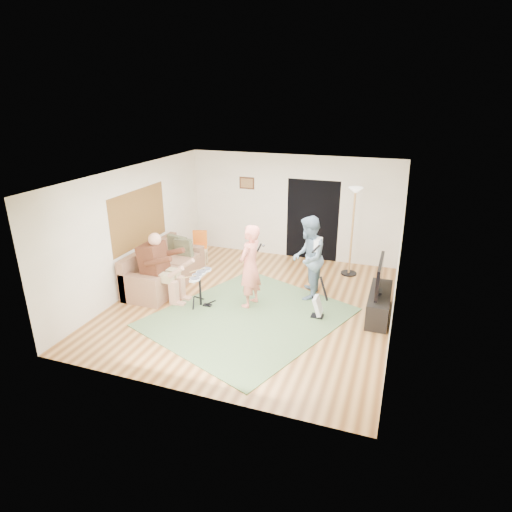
# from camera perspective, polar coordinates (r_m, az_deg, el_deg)

# --- Properties ---
(floor) EXTENTS (6.00, 6.00, 0.00)m
(floor) POSITION_cam_1_polar(r_m,az_deg,el_deg) (8.99, -0.38, -6.37)
(floor) COLOR brown
(floor) RESTS_ON ground
(walls) EXTENTS (5.50, 6.00, 2.70)m
(walls) POSITION_cam_1_polar(r_m,az_deg,el_deg) (8.46, -0.40, 1.79)
(walls) COLOR white
(walls) RESTS_ON floor
(ceiling) EXTENTS (6.00, 6.00, 0.00)m
(ceiling) POSITION_cam_1_polar(r_m,az_deg,el_deg) (8.12, -0.42, 10.84)
(ceiling) COLOR white
(ceiling) RESTS_ON walls
(window_blinds) EXTENTS (0.00, 2.05, 2.05)m
(window_blinds) POSITION_cam_1_polar(r_m,az_deg,el_deg) (9.79, -15.33, 4.94)
(window_blinds) COLOR brown
(window_blinds) RESTS_ON walls
(doorway) EXTENTS (2.10, 0.00, 2.10)m
(doorway) POSITION_cam_1_polar(r_m,az_deg,el_deg) (11.16, 7.52, 4.74)
(doorway) COLOR black
(doorway) RESTS_ON walls
(picture_frame) EXTENTS (0.42, 0.03, 0.32)m
(picture_frame) POSITION_cam_1_polar(r_m,az_deg,el_deg) (11.45, -1.23, 9.70)
(picture_frame) COLOR #3F2314
(picture_frame) RESTS_ON walls
(area_rug) EXTENTS (4.12, 4.38, 0.02)m
(area_rug) POSITION_cam_1_polar(r_m,az_deg,el_deg) (8.47, -0.97, -8.12)
(area_rug) COLOR #516E43
(area_rug) RESTS_ON floor
(sofa) EXTENTS (0.92, 2.22, 0.90)m
(sofa) POSITION_cam_1_polar(r_m,az_deg,el_deg) (9.98, -12.47, -2.13)
(sofa) COLOR #8F6347
(sofa) RESTS_ON floor
(drummer) EXTENTS (0.95, 0.53, 1.47)m
(drummer) POSITION_cam_1_polar(r_m,az_deg,el_deg) (9.15, -12.33, -2.42)
(drummer) COLOR #4F2616
(drummer) RESTS_ON sofa
(drum_kit) EXTENTS (0.40, 0.72, 0.74)m
(drum_kit) POSITION_cam_1_polar(r_m,az_deg,el_deg) (8.86, -7.45, -4.66)
(drum_kit) COLOR black
(drum_kit) RESTS_ON floor
(singer) EXTENTS (0.53, 0.70, 1.73)m
(singer) POSITION_cam_1_polar(r_m,az_deg,el_deg) (8.57, -0.82, -1.40)
(singer) COLOR #ED7B67
(singer) RESTS_ON floor
(microphone) EXTENTS (0.06, 0.06, 0.24)m
(microphone) POSITION_cam_1_polar(r_m,az_deg,el_deg) (8.35, 0.45, 1.14)
(microphone) COLOR black
(microphone) RESTS_ON singer
(guitarist) EXTENTS (0.76, 0.93, 1.78)m
(guitarist) POSITION_cam_1_polar(r_m,az_deg,el_deg) (9.02, 6.95, -0.24)
(guitarist) COLOR #6E89A1
(guitarist) RESTS_ON floor
(guitar_held) EXTENTS (0.18, 0.61, 0.26)m
(guitar_held) POSITION_cam_1_polar(r_m,az_deg,el_deg) (8.87, 8.30, 1.53)
(guitar_held) COLOR white
(guitar_held) RESTS_ON guitarist
(guitar_spare) EXTENTS (0.31, 0.28, 0.87)m
(guitar_spare) POSITION_cam_1_polar(r_m,az_deg,el_deg) (8.45, 8.30, -6.58)
(guitar_spare) COLOR black
(guitar_spare) RESTS_ON floor
(torchiere_lamp) EXTENTS (0.38, 0.38, 2.12)m
(torchiere_lamp) POSITION_cam_1_polar(r_m,az_deg,el_deg) (10.19, 12.86, 5.22)
(torchiere_lamp) COLOR black
(torchiere_lamp) RESTS_ON floor
(dining_chair) EXTENTS (0.46, 0.49, 0.88)m
(dining_chair) POSITION_cam_1_polar(r_m,az_deg,el_deg) (10.95, -7.44, 0.36)
(dining_chair) COLOR #D5BE8A
(dining_chair) RESTS_ON floor
(tv_cabinet) EXTENTS (0.40, 1.40, 0.50)m
(tv_cabinet) POSITION_cam_1_polar(r_m,az_deg,el_deg) (8.77, 16.09, -6.17)
(tv_cabinet) COLOR black
(tv_cabinet) RESTS_ON floor
(television) EXTENTS (0.06, 1.15, 0.61)m
(television) POSITION_cam_1_polar(r_m,az_deg,el_deg) (8.52, 16.15, -2.52)
(television) COLOR black
(television) RESTS_ON tv_cabinet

